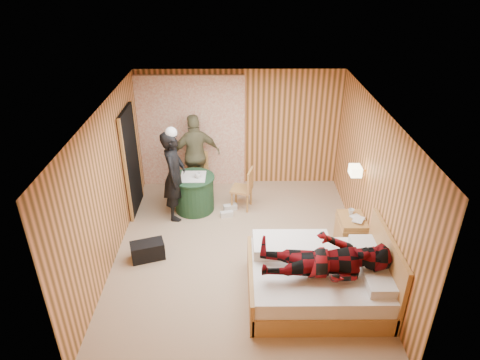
{
  "coord_description": "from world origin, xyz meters",
  "views": [
    {
      "loc": [
        -0.05,
        -5.9,
        4.53
      ],
      "look_at": [
        -0.01,
        0.6,
        1.05
      ],
      "focal_mm": 32.0,
      "sensor_mm": 36.0,
      "label": 1
    }
  ],
  "objects_px": {
    "duffel_bag": "(148,251)",
    "chair_near": "(245,186)",
    "wall_lamp": "(356,171)",
    "bed": "(318,279)",
    "man_on_bed": "(327,253)",
    "woman_standing": "(174,176)",
    "round_table": "(194,193)",
    "chair_far": "(197,170)",
    "nightstand": "(351,232)",
    "man_at_table": "(196,155)"
  },
  "relations": [
    {
      "from": "wall_lamp",
      "to": "chair_near",
      "type": "height_order",
      "value": "wall_lamp"
    },
    {
      "from": "wall_lamp",
      "to": "nightstand",
      "type": "height_order",
      "value": "wall_lamp"
    },
    {
      "from": "man_at_table",
      "to": "man_on_bed",
      "type": "height_order",
      "value": "man_on_bed"
    },
    {
      "from": "wall_lamp",
      "to": "man_on_bed",
      "type": "bearing_deg",
      "value": -113.68
    },
    {
      "from": "chair_near",
      "to": "nightstand",
      "type": "bearing_deg",
      "value": 69.32
    },
    {
      "from": "woman_standing",
      "to": "man_on_bed",
      "type": "height_order",
      "value": "man_on_bed"
    },
    {
      "from": "round_table",
      "to": "duffel_bag",
      "type": "height_order",
      "value": "round_table"
    },
    {
      "from": "chair_near",
      "to": "chair_far",
      "type": "bearing_deg",
      "value": -107.04
    },
    {
      "from": "wall_lamp",
      "to": "nightstand",
      "type": "bearing_deg",
      "value": -97.04
    },
    {
      "from": "nightstand",
      "to": "woman_standing",
      "type": "height_order",
      "value": "woman_standing"
    },
    {
      "from": "chair_far",
      "to": "bed",
      "type": "bearing_deg",
      "value": -45.81
    },
    {
      "from": "duffel_bag",
      "to": "round_table",
      "type": "bearing_deg",
      "value": 49.03
    },
    {
      "from": "chair_far",
      "to": "duffel_bag",
      "type": "distance_m",
      "value": 2.33
    },
    {
      "from": "chair_near",
      "to": "man_on_bed",
      "type": "height_order",
      "value": "man_on_bed"
    },
    {
      "from": "man_at_table",
      "to": "bed",
      "type": "bearing_deg",
      "value": 106.3
    },
    {
      "from": "bed",
      "to": "man_at_table",
      "type": "height_order",
      "value": "man_at_table"
    },
    {
      "from": "bed",
      "to": "nightstand",
      "type": "height_order",
      "value": "bed"
    },
    {
      "from": "round_table",
      "to": "chair_near",
      "type": "height_order",
      "value": "chair_near"
    },
    {
      "from": "round_table",
      "to": "chair_far",
      "type": "height_order",
      "value": "chair_far"
    },
    {
      "from": "wall_lamp",
      "to": "chair_near",
      "type": "xyz_separation_m",
      "value": [
        -1.82,
        0.93,
        -0.8
      ]
    },
    {
      "from": "chair_far",
      "to": "man_at_table",
      "type": "height_order",
      "value": "man_at_table"
    },
    {
      "from": "bed",
      "to": "chair_far",
      "type": "height_order",
      "value": "bed"
    },
    {
      "from": "wall_lamp",
      "to": "man_on_bed",
      "type": "distance_m",
      "value": 1.95
    },
    {
      "from": "nightstand",
      "to": "duffel_bag",
      "type": "distance_m",
      "value": 3.44
    },
    {
      "from": "chair_near",
      "to": "man_at_table",
      "type": "relative_size",
      "value": 0.5
    },
    {
      "from": "wall_lamp",
      "to": "woman_standing",
      "type": "xyz_separation_m",
      "value": [
        -3.14,
        0.65,
        -0.42
      ]
    },
    {
      "from": "nightstand",
      "to": "man_at_table",
      "type": "bearing_deg",
      "value": 145.18
    },
    {
      "from": "nightstand",
      "to": "man_at_table",
      "type": "distance_m",
      "value": 3.43
    },
    {
      "from": "wall_lamp",
      "to": "chair_near",
      "type": "relative_size",
      "value": 0.3
    },
    {
      "from": "bed",
      "to": "man_on_bed",
      "type": "xyz_separation_m",
      "value": [
        0.02,
        -0.23,
        0.65
      ]
    },
    {
      "from": "man_at_table",
      "to": "nightstand",
      "type": "bearing_deg",
      "value": 128.47
    },
    {
      "from": "nightstand",
      "to": "man_at_table",
      "type": "relative_size",
      "value": 0.35
    },
    {
      "from": "bed",
      "to": "round_table",
      "type": "bearing_deg",
      "value": 129.83
    },
    {
      "from": "duffel_bag",
      "to": "chair_near",
      "type": "bearing_deg",
      "value": 25.5
    },
    {
      "from": "round_table",
      "to": "chair_far",
      "type": "bearing_deg",
      "value": 88.62
    },
    {
      "from": "woman_standing",
      "to": "man_on_bed",
      "type": "bearing_deg",
      "value": -131.98
    },
    {
      "from": "nightstand",
      "to": "bed",
      "type": "bearing_deg",
      "value": -122.46
    },
    {
      "from": "chair_near",
      "to": "duffel_bag",
      "type": "relative_size",
      "value": 1.59
    },
    {
      "from": "chair_near",
      "to": "duffel_bag",
      "type": "bearing_deg",
      "value": -31.16
    },
    {
      "from": "round_table",
      "to": "duffel_bag",
      "type": "distance_m",
      "value": 1.68
    },
    {
      "from": "nightstand",
      "to": "man_on_bed",
      "type": "height_order",
      "value": "man_on_bed"
    },
    {
      "from": "nightstand",
      "to": "man_on_bed",
      "type": "bearing_deg",
      "value": -117.33
    },
    {
      "from": "nightstand",
      "to": "duffel_bag",
      "type": "xyz_separation_m",
      "value": [
        -3.43,
        -0.3,
        -0.15
      ]
    },
    {
      "from": "woman_standing",
      "to": "chair_near",
      "type": "bearing_deg",
      "value": -74.4
    },
    {
      "from": "man_on_bed",
      "to": "chair_near",
      "type": "bearing_deg",
      "value": 111.27
    },
    {
      "from": "wall_lamp",
      "to": "chair_far",
      "type": "distance_m",
      "value": 3.3
    },
    {
      "from": "wall_lamp",
      "to": "bed",
      "type": "height_order",
      "value": "wall_lamp"
    },
    {
      "from": "duffel_bag",
      "to": "chair_far",
      "type": "bearing_deg",
      "value": 55.0
    },
    {
      "from": "duffel_bag",
      "to": "nightstand",
      "type": "bearing_deg",
      "value": -13.31
    },
    {
      "from": "bed",
      "to": "chair_far",
      "type": "relative_size",
      "value": 2.13
    }
  ]
}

